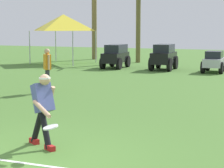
# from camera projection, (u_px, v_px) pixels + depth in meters

# --- Properties ---
(ground_plane) EXTENTS (80.00, 80.00, 0.00)m
(ground_plane) POSITION_uv_depth(u_px,v_px,m) (29.00, 160.00, 7.58)
(ground_plane) COLOR #48742E
(field_line_paint) EXTENTS (20.83, 0.90, 0.01)m
(field_line_paint) POSITION_uv_depth(u_px,v_px,m) (23.00, 163.00, 7.43)
(field_line_paint) COLOR white
(field_line_paint) RESTS_ON ground_plane
(frisbee_thrower) EXTENTS (0.92, 0.76, 1.43)m
(frisbee_thrower) POSITION_uv_depth(u_px,v_px,m) (43.00, 107.00, 8.28)
(frisbee_thrower) COLOR black
(frisbee_thrower) RESTS_ON ground_plane
(frisbee_in_flight) EXTENTS (0.39, 0.39, 0.08)m
(frisbee_in_flight) POSITION_uv_depth(u_px,v_px,m) (51.00, 127.00, 7.71)
(frisbee_in_flight) COLOR white
(teammate_midfield) EXTENTS (0.41, 0.39, 1.56)m
(teammate_midfield) POSITION_uv_depth(u_px,v_px,m) (47.00, 66.00, 15.42)
(teammate_midfield) COLOR #33333D
(teammate_midfield) RESTS_ON ground_plane
(parked_car_slot_a) EXTENTS (1.37, 2.48, 1.34)m
(parked_car_slot_a) POSITION_uv_depth(u_px,v_px,m) (116.00, 55.00, 24.92)
(parked_car_slot_a) COLOR black
(parked_car_slot_a) RESTS_ON ground_plane
(parked_car_slot_b) EXTENTS (1.33, 2.42, 1.40)m
(parked_car_slot_b) POSITION_uv_depth(u_px,v_px,m) (164.00, 56.00, 23.79)
(parked_car_slot_b) COLOR black
(parked_car_slot_b) RESTS_ON ground_plane
(parked_car_slot_c) EXTENTS (1.19, 2.24, 1.10)m
(parked_car_slot_c) POSITION_uv_depth(u_px,v_px,m) (214.00, 61.00, 22.55)
(parked_car_slot_c) COLOR #B7BABF
(parked_car_slot_c) RESTS_ON ground_plane
(palm_tree_far_left) EXTENTS (3.05, 2.74, 7.14)m
(palm_tree_far_left) POSITION_uv_depth(u_px,v_px,m) (94.00, 3.00, 31.38)
(palm_tree_far_left) COLOR brown
(palm_tree_far_left) RESTS_ON ground_plane
(palm_tree_left_of_centre) EXTENTS (2.96, 3.31, 5.16)m
(palm_tree_left_of_centre) POSITION_uv_depth(u_px,v_px,m) (138.00, 15.00, 28.51)
(palm_tree_left_of_centre) COLOR brown
(palm_tree_left_of_centre) RESTS_ON ground_plane
(event_tent) EXTENTS (3.24, 3.24, 3.14)m
(event_tent) POSITION_uv_depth(u_px,v_px,m) (63.00, 23.00, 27.79)
(event_tent) COLOR #B2B5BA
(event_tent) RESTS_ON ground_plane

